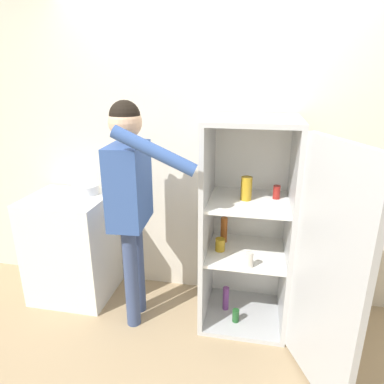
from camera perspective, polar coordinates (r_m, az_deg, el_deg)
name	(u,v)px	position (r m, az deg, el deg)	size (l,w,h in m)	color
ground_plane	(189,367)	(2.63, -0.54, -27.15)	(12.00, 12.00, 0.00)	tan
wall_back	(212,154)	(2.86, 3.39, 6.41)	(7.00, 0.06, 2.55)	beige
refrigerator	(262,232)	(2.56, 11.57, -6.61)	(0.95, 1.22, 1.62)	#B7BABC
person	(130,188)	(2.52, -10.21, 0.60)	(0.68, 0.56, 1.74)	#384770
counter	(72,247)	(3.22, -19.32, -8.61)	(0.66, 0.57, 0.93)	white
bowl	(86,189)	(3.06, -17.28, 0.44)	(0.22, 0.22, 0.08)	white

